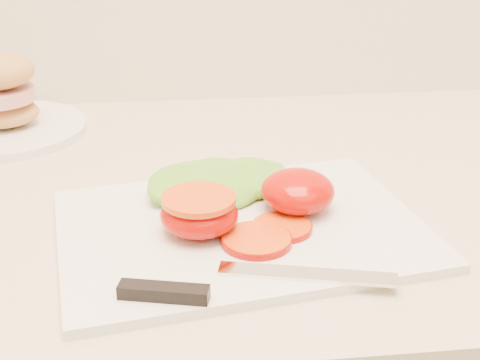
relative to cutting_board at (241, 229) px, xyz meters
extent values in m
cube|color=white|center=(0.00, 0.00, 0.00)|extent=(0.40, 0.32, 0.01)
ellipsoid|color=#B20200|center=(0.06, 0.03, 0.03)|extent=(0.08, 0.08, 0.04)
ellipsoid|color=#B20200|center=(-0.04, -0.01, 0.02)|extent=(0.08, 0.08, 0.04)
cylinder|color=red|center=(-0.04, -0.01, 0.04)|extent=(0.07, 0.07, 0.01)
cylinder|color=orange|center=(0.01, -0.04, 0.01)|extent=(0.07, 0.07, 0.01)
cylinder|color=orange|center=(0.04, -0.02, 0.01)|extent=(0.06, 0.06, 0.01)
ellipsoid|color=#75C233|center=(-0.03, 0.07, 0.02)|extent=(0.16, 0.12, 0.03)
ellipsoid|color=#75C233|center=(0.02, 0.08, 0.02)|extent=(0.13, 0.12, 0.02)
cube|color=silver|center=(0.05, -0.10, 0.01)|extent=(0.16, 0.06, 0.00)
cube|color=black|center=(-0.08, -0.12, 0.01)|extent=(0.08, 0.03, 0.01)
cylinder|color=white|center=(-0.30, 0.32, 0.00)|extent=(0.23, 0.23, 0.01)
ellipsoid|color=#B27D44|center=(-0.30, 0.32, 0.03)|extent=(0.11, 0.09, 0.04)
camera|label=1|loc=(-0.07, -0.59, 0.33)|focal=50.00mm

